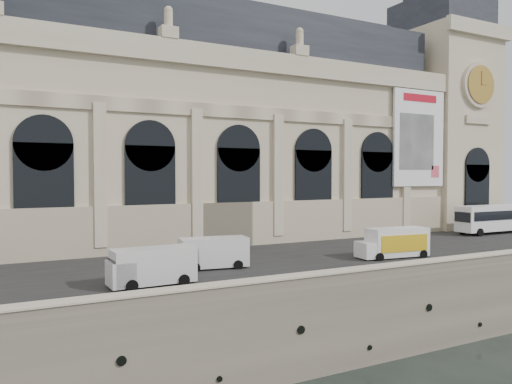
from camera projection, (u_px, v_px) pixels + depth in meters
ground at (410, 357)px, 38.44m from camera, size 260.00×260.00×0.00m
quay at (223, 254)px, 69.24m from camera, size 160.00×70.00×6.00m
street at (308, 254)px, 50.59m from camera, size 160.00×24.00×0.06m
parapet at (405, 270)px, 38.74m from camera, size 160.00×1.40×1.21m
museum at (193, 129)px, 62.21m from camera, size 69.00×18.70×29.10m
clock_pavilion at (439, 115)px, 78.20m from camera, size 13.00×14.72×36.70m
bus_right at (496, 218)px, 68.08m from camera, size 13.25×3.26×3.89m
van_b at (148, 267)px, 35.97m from camera, size 6.24×2.72×2.75m
van_c at (209, 253)px, 42.52m from camera, size 6.27×3.16×2.67m
box_truck at (394, 243)px, 48.15m from camera, size 7.42×3.23×2.90m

